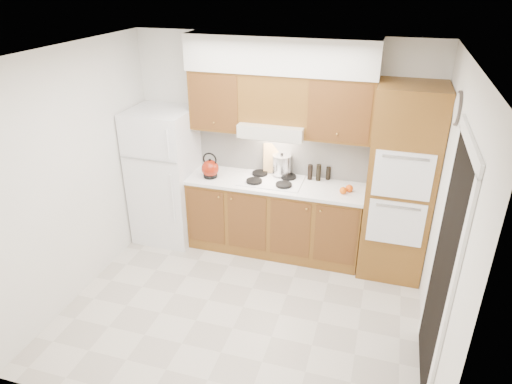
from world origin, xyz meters
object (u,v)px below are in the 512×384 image
kettle (210,169)px  stock_pot (282,165)px  oven_cabinet (400,185)px  fridge (165,176)px

kettle → stock_pot: 0.87m
oven_cabinet → kettle: (-2.21, -0.08, -0.04)m
stock_pot → fridge: bearing=-170.5°
fridge → kettle: fridge is taller
kettle → stock_pot: (0.82, 0.29, 0.03)m
kettle → fridge: bearing=164.3°
fridge → kettle: size_ratio=8.11×
oven_cabinet → kettle: bearing=-178.0°
fridge → stock_pot: (1.46, 0.25, 0.23)m
kettle → stock_pot: bearing=7.3°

